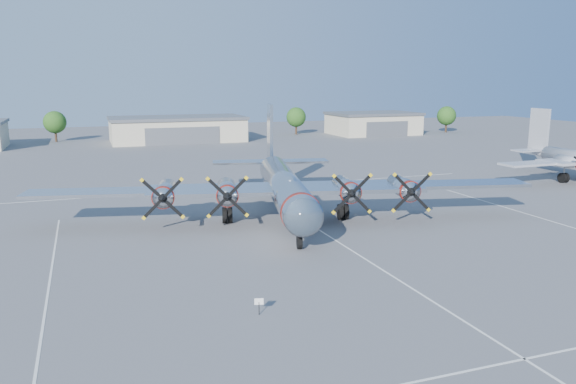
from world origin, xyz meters
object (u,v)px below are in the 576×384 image
object	(u,v)px
hangar_east	(373,123)
tree_east	(296,117)
tree_far_east	(447,116)
info_placard	(259,303)
main_bomber_b29	(283,216)
hangar_center	(177,129)
tree_west	(55,122)

from	to	relation	value
hangar_east	tree_east	world-z (taller)	tree_east
tree_far_east	info_placard	size ratio (longest dim) A/B	6.68
tree_far_east	main_bomber_b29	bearing A→B (deg)	-134.37
hangar_east	tree_east	distance (m)	19.04
hangar_center	tree_far_east	world-z (taller)	tree_far_east
hangar_east	tree_east	bearing A→B (deg)	161.46
tree_west	info_placard	distance (m)	103.75
tree_east	info_placard	size ratio (longest dim) A/B	6.68
hangar_center	hangar_east	xyz separation A→B (m)	(48.00, 0.00, 0.00)
tree_far_east	tree_east	bearing A→B (deg)	168.11
tree_west	info_placard	size ratio (longest dim) A/B	6.68
tree_far_east	info_placard	distance (m)	121.47
hangar_east	main_bomber_b29	distance (m)	87.91
hangar_east	tree_far_east	distance (m)	20.15
info_placard	hangar_center	bearing A→B (deg)	98.32
hangar_east	main_bomber_b29	bearing A→B (deg)	-124.09
tree_east	tree_far_east	size ratio (longest dim) A/B	1.00
hangar_east	tree_east	size ratio (longest dim) A/B	3.10
hangar_center	tree_west	distance (m)	26.30
tree_east	main_bomber_b29	distance (m)	84.88
tree_west	hangar_center	bearing A→B (deg)	-17.82
hangar_east	tree_far_east	world-z (taller)	tree_far_east
hangar_center	info_placard	xyz separation A→B (m)	(-10.47, -94.63, -2.01)
hangar_center	tree_west	world-z (taller)	tree_west
tree_east	info_placard	bearing A→B (deg)	-111.90
hangar_center	tree_east	size ratio (longest dim) A/B	4.31
tree_east	tree_far_east	distance (m)	38.83
tree_west	tree_east	bearing A→B (deg)	-2.08
main_bomber_b29	info_placard	world-z (taller)	main_bomber_b29
hangar_east	info_placard	world-z (taller)	hangar_east
tree_west	tree_far_east	world-z (taller)	same
tree_far_east	hangar_east	bearing A→B (deg)	174.39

